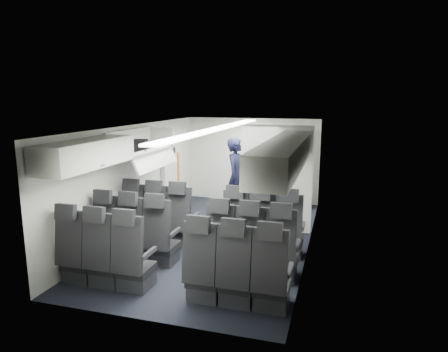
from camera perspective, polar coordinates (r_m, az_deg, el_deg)
The scene contains 14 objects.
cabin_shell at distance 7.47m, azimuth -0.86°, elevation -0.77°, with size 3.41×6.01×2.16m.
seat_row_front at distance 7.17m, azimuth -2.12°, elevation -7.26°, with size 3.33×0.56×1.24m.
seat_row_mid at distance 6.37m, azimuth -4.71°, elevation -9.70°, with size 3.33×0.56×1.24m.
seat_row_rear at distance 5.60m, azimuth -8.09°, elevation -12.80°, with size 3.33×0.56×1.24m.
overhead_bin_left_rear at distance 6.18m, azimuth -19.10°, elevation 3.02°, with size 0.53×1.80×0.40m.
overhead_bin_left_front_open at distance 7.69m, azimuth -11.78°, elevation 3.98°, with size 0.64×1.70×0.72m.
overhead_bin_right_rear at distance 5.10m, azimuth 7.53°, elevation 1.94°, with size 0.53×1.80×0.40m.
overhead_bin_right_front at distance 6.82m, azimuth 9.82°, elevation 4.19°, with size 0.53×1.70×0.40m.
bulkhead_partition at distance 8.03m, azimuth 7.54°, elevation -0.37°, with size 1.40×0.15×2.13m.
galley_unit at distance 9.93m, azimuth 9.07°, elevation 1.06°, with size 0.85×0.52×1.90m.
boarding_door at distance 9.50m, azimuth -7.56°, elevation 0.68°, with size 0.12×1.27×1.86m.
flight_attendant at distance 9.04m, azimuth 1.78°, elevation -0.17°, with size 0.65×0.43×1.78m, color black.
carry_on_bag at distance 7.50m, azimuth -12.46°, elevation 4.20°, with size 0.40×0.28×0.24m, color black.
papers at distance 8.92m, azimuth 2.89°, elevation 0.55°, with size 0.19×0.02×0.13m, color white.
Camera 1 is at (2.16, -6.98, 2.67)m, focal length 32.00 mm.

